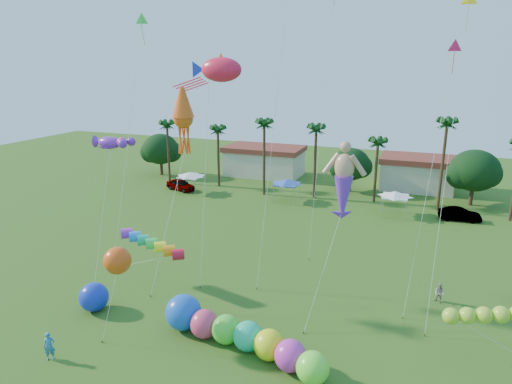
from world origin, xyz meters
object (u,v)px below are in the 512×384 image
(spectator_b, at_px, (439,293))
(blue_ball, at_px, (94,297))
(car_b, at_px, (460,214))
(spectator_a, at_px, (49,346))
(caterpillar_inflatable, at_px, (236,334))
(car_a, at_px, (181,185))

(spectator_b, height_order, blue_ball, blue_ball)
(blue_ball, bearing_deg, spectator_b, 23.60)
(car_b, relative_size, spectator_a, 2.51)
(spectator_b, relative_size, caterpillar_inflatable, 0.13)
(spectator_a, height_order, spectator_b, spectator_a)
(spectator_a, distance_m, caterpillar_inflatable, 11.66)
(car_b, bearing_deg, caterpillar_inflatable, 150.05)
(spectator_a, bearing_deg, caterpillar_inflatable, -12.68)
(spectator_a, xyz_separation_m, blue_ball, (-1.44, 5.82, 0.15))
(caterpillar_inflatable, distance_m, blue_ball, 11.85)
(spectator_b, relative_size, blue_ball, 0.72)
(spectator_b, xyz_separation_m, caterpillar_inflatable, (-12.29, -11.08, 0.27))
(car_a, distance_m, blue_ball, 33.78)
(caterpillar_inflatable, bearing_deg, car_b, 78.06)
(car_b, bearing_deg, spectator_b, 168.14)
(car_a, relative_size, blue_ball, 2.20)
(spectator_a, height_order, caterpillar_inflatable, caterpillar_inflatable)
(car_b, xyz_separation_m, blue_ball, (-26.39, -31.94, 0.31))
(car_a, relative_size, spectator_b, 3.04)
(spectator_a, distance_m, blue_ball, 5.99)
(caterpillar_inflatable, bearing_deg, spectator_a, -140.90)
(car_b, xyz_separation_m, caterpillar_inflatable, (-14.56, -32.48, 0.28))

